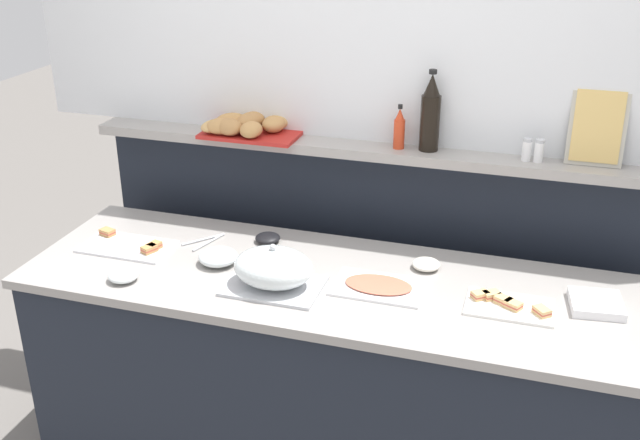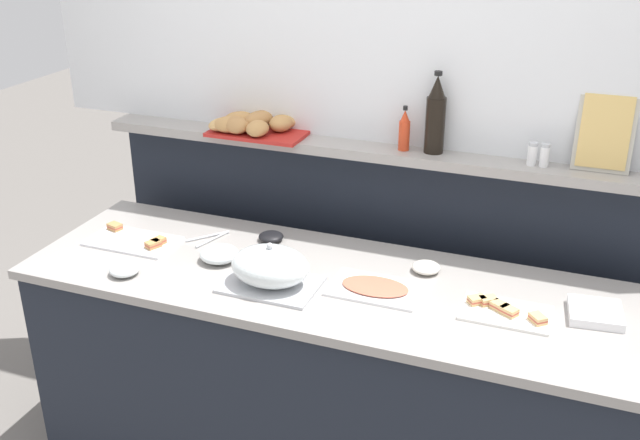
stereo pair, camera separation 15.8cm
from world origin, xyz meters
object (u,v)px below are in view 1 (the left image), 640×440
object	(u,v)px
glass_bowl_medium	(218,257)
wine_bottle_dark	(430,115)
cold_cuts_platter	(378,286)
bread_basket	(246,126)
serving_cloche	(273,269)
condiment_bowl_teal	(268,238)
framed_picture	(598,127)
sandwich_platter_rear	(129,246)
glass_bowl_large	(123,276)
serving_tongs	(207,241)
napkin_stack	(596,304)
pepper_shaker	(539,151)
sandwich_platter_side	(508,305)
salt_shaker	(527,150)
hot_sauce_bottle	(399,129)
condiment_bowl_cream	(426,264)

from	to	relation	value
glass_bowl_medium	wine_bottle_dark	world-z (taller)	wine_bottle_dark
cold_cuts_platter	bread_basket	bearing A→B (deg)	145.58
serving_cloche	condiment_bowl_teal	xyz separation A→B (m)	(-0.15, 0.34, -0.06)
framed_picture	sandwich_platter_rear	bearing A→B (deg)	-163.76
glass_bowl_large	wine_bottle_dark	world-z (taller)	wine_bottle_dark
framed_picture	serving_tongs	bearing A→B (deg)	-166.07
napkin_stack	serving_tongs	bearing A→B (deg)	176.81
serving_tongs	pepper_shaker	size ratio (longest dim) A/B	2.08
sandwich_platter_side	glass_bowl_large	xyz separation A→B (m)	(-1.34, -0.22, 0.01)
salt_shaker	pepper_shaker	size ratio (longest dim) A/B	1.00
salt_shaker	pepper_shaker	distance (m)	0.04
sandwich_platter_rear	wine_bottle_dark	distance (m)	1.28
glass_bowl_large	salt_shaker	bearing A→B (deg)	27.62
condiment_bowl_teal	serving_tongs	size ratio (longest dim) A/B	0.56
sandwich_platter_side	condiment_bowl_teal	distance (m)	0.99
sandwich_platter_side	hot_sauce_bottle	world-z (taller)	hot_sauce_bottle
bread_basket	serving_tongs	bearing A→B (deg)	-102.30
condiment_bowl_teal	pepper_shaker	size ratio (longest dim) A/B	1.16
sandwich_platter_side	wine_bottle_dark	size ratio (longest dim) A/B	0.93
glass_bowl_medium	napkin_stack	bearing A→B (deg)	3.33
sandwich_platter_side	condiment_bowl_cream	bearing A→B (deg)	147.64
framed_picture	glass_bowl_large	bearing A→B (deg)	-154.88
pepper_shaker	framed_picture	size ratio (longest dim) A/B	0.30
glass_bowl_large	cold_cuts_platter	bearing A→B (deg)	13.58
glass_bowl_medium	condiment_bowl_teal	bearing A→B (deg)	64.46
condiment_bowl_teal	salt_shaker	distance (m)	1.06
serving_cloche	pepper_shaker	distance (m)	1.08
condiment_bowl_teal	condiment_bowl_cream	bearing A→B (deg)	-3.53
condiment_bowl_cream	wine_bottle_dark	xyz separation A→B (m)	(-0.06, 0.30, 0.49)
framed_picture	hot_sauce_bottle	bearing A→B (deg)	-177.15
condiment_bowl_teal	framed_picture	bearing A→B (deg)	13.38
sandwich_platter_side	condiment_bowl_teal	world-z (taller)	same
sandwich_platter_rear	hot_sauce_bottle	size ratio (longest dim) A/B	2.04
wine_bottle_dark	bread_basket	world-z (taller)	wine_bottle_dark
bread_basket	wine_bottle_dark	bearing A→B (deg)	2.48
salt_shaker	glass_bowl_large	bearing A→B (deg)	-152.38
sandwich_platter_rear	hot_sauce_bottle	distance (m)	1.16
wine_bottle_dark	bread_basket	distance (m)	0.76
glass_bowl_medium	sandwich_platter_rear	bearing A→B (deg)	176.93
napkin_stack	sandwich_platter_rear	bearing A→B (deg)	-178.11
condiment_bowl_teal	napkin_stack	distance (m)	1.25
condiment_bowl_cream	pepper_shaker	bearing A→B (deg)	39.02
bread_basket	framed_picture	bearing A→B (deg)	2.32
serving_tongs	wine_bottle_dark	xyz separation A→B (m)	(0.82, 0.33, 0.50)
glass_bowl_medium	pepper_shaker	size ratio (longest dim) A/B	1.71
cold_cuts_platter	glass_bowl_large	bearing A→B (deg)	-166.42
serving_cloche	napkin_stack	bearing A→B (deg)	9.81
sandwich_platter_side	condiment_bowl_cream	distance (m)	0.37
pepper_shaker	wine_bottle_dark	bearing A→B (deg)	177.78
sandwich_platter_side	condiment_bowl_teal	bearing A→B (deg)	166.03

